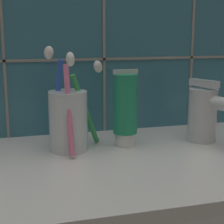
{
  "coord_description": "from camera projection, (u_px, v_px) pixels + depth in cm",
  "views": [
    {
      "loc": [
        -16.43,
        -54.46,
        21.94
      ],
      "look_at": [
        -0.57,
        2.72,
        9.14
      ],
      "focal_mm": 60.0,
      "sensor_mm": 36.0,
      "label": 1
    }
  ],
  "objects": [
    {
      "name": "toothpaste_tube",
      "position": [
        125.0,
        109.0,
        0.66
      ],
      "size": [
        4.43,
        4.22,
        13.58
      ],
      "color": "white",
      "rests_on": "sink_counter"
    },
    {
      "name": "tile_wall_backsplash",
      "position": [
        94.0,
        32.0,
        0.73
      ],
      "size": [
        85.98,
        1.72,
        43.75
      ],
      "color": "#336B7F",
      "rests_on": "ground"
    },
    {
      "name": "sink_faucet",
      "position": [
        206.0,
        112.0,
        0.68
      ],
      "size": [
        6.83,
        12.2,
        11.39
      ],
      "rotation": [
        0.0,
        0.0,
        -1.2
      ],
      "color": "silver",
      "rests_on": "sink_counter"
    },
    {
      "name": "toothbrush_cup",
      "position": [
        69.0,
        118.0,
        0.63
      ],
      "size": [
        11.1,
        10.1,
        17.7
      ],
      "color": "silver",
      "rests_on": "sink_counter"
    },
    {
      "name": "sink_counter",
      "position": [
        120.0,
        165.0,
        0.6
      ],
      "size": [
        75.98,
        35.96,
        2.0
      ],
      "primitive_type": "cube",
      "color": "silver",
      "rests_on": "ground"
    }
  ]
}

